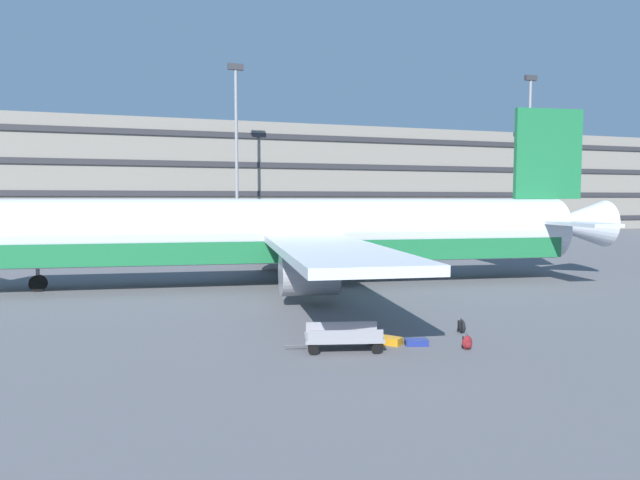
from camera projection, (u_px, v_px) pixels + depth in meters
name	position (u px, v px, depth m)	size (l,w,h in m)	color
ground_plane	(323.00, 286.00, 32.30)	(600.00, 600.00, 0.00)	#5B5B60
terminal_structure	(210.00, 181.00, 82.73)	(176.84, 21.68, 15.21)	gray
airliner	(289.00, 234.00, 32.90)	(41.52, 33.71, 10.73)	silver
light_mast_left	(236.00, 139.00, 65.08)	(1.80, 0.50, 20.57)	gray
light_mast_center_left	(529.00, 144.00, 77.53)	(1.80, 0.50, 21.96)	gray
suitcase_black	(390.00, 341.00, 19.48)	(0.83, 0.86, 0.26)	orange
suitcase_orange	(416.00, 342.00, 19.37)	(0.88, 0.66, 0.21)	navy
backpack_red	(467.00, 343.00, 18.80)	(0.39, 0.25, 0.53)	maroon
backpack_upright	(462.00, 326.00, 21.12)	(0.27, 0.40, 0.57)	black
baggage_cart	(343.00, 337.00, 18.75)	(3.37, 1.89, 0.82)	gray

